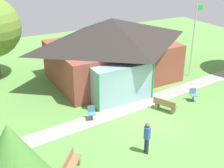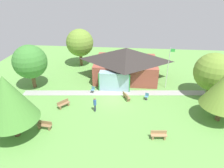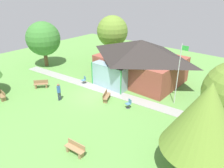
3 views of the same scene
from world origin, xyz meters
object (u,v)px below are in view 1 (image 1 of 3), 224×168
at_px(patio_chair_lawn_spare, 193,95).
at_px(bench_mid_left, 71,165).
at_px(flagpole, 194,37).
at_px(visitor_strolling_lawn, 147,135).
at_px(patio_chair_west, 92,113).
at_px(bench_rear_near_path, 165,105).
at_px(pavilion, 112,48).

bearing_deg(patio_chair_lawn_spare, bench_mid_left, 36.13).
distance_m(flagpole, visitor_strolling_lawn, 11.17).
bearing_deg(bench_mid_left, flagpole, 155.85).
height_order(patio_chair_west, patio_chair_lawn_spare, same).
height_order(bench_rear_near_path, patio_chair_west, patio_chair_west).
bearing_deg(bench_mid_left, visitor_strolling_lawn, 123.10).
distance_m(pavilion, flagpole, 6.32).
distance_m(patio_chair_west, visitor_strolling_lawn, 4.35).
xyz_separation_m(flagpole, patio_chair_lawn_spare, (-2.83, -3.44, -2.74)).
xyz_separation_m(bench_mid_left, patio_chair_lawn_spare, (9.77, 2.66, 0.01)).
distance_m(bench_mid_left, visitor_strolling_lawn, 3.90).
bearing_deg(pavilion, visitor_strolling_lawn, -108.48).
distance_m(pavilion, bench_rear_near_path, 6.53).
height_order(flagpole, bench_mid_left, flagpole).
xyz_separation_m(flagpole, bench_mid_left, (-12.60, -6.11, -2.76)).
relative_size(patio_chair_west, patio_chair_lawn_spare, 1.00).
distance_m(pavilion, bench_mid_left, 11.22).
relative_size(bench_rear_near_path, bench_mid_left, 1.08).
bearing_deg(visitor_strolling_lawn, patio_chair_lawn_spare, -55.36).
xyz_separation_m(pavilion, patio_chair_west, (-4.08, -4.92, -2.03)).
relative_size(bench_rear_near_path, visitor_strolling_lawn, 0.89).
distance_m(pavilion, visitor_strolling_lawn, 9.70).
distance_m(bench_rear_near_path, bench_mid_left, 7.66).
height_order(patio_chair_west, visitor_strolling_lawn, visitor_strolling_lawn).
relative_size(pavilion, bench_rear_near_path, 6.47).
distance_m(bench_mid_left, patio_chair_lawn_spare, 10.13).
bearing_deg(visitor_strolling_lawn, bench_mid_left, 90.03).
bearing_deg(patio_chair_lawn_spare, bench_rear_near_path, 25.76).
xyz_separation_m(bench_rear_near_path, bench_mid_left, (-7.26, -2.45, 0.00)).
bearing_deg(patio_chair_lawn_spare, visitor_strolling_lawn, 48.59).
height_order(bench_rear_near_path, patio_chair_lawn_spare, patio_chair_lawn_spare).
bearing_deg(visitor_strolling_lawn, bench_rear_near_path, -42.80).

